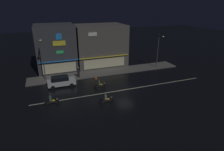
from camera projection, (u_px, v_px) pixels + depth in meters
ground_plane at (125, 90)px, 28.82m from camera, size 140.00×140.00×0.00m
lane_divider_stripe at (125, 90)px, 28.82m from camera, size 27.46×0.16×0.01m
sidewalk_far at (108, 72)px, 36.03m from camera, size 28.90×3.64×0.14m
storefront_left_block at (99, 45)px, 39.33m from camera, size 10.46×7.45×8.32m
storefront_center_block at (56, 47)px, 36.73m from camera, size 7.42×8.05×8.61m
streetlamp_west at (43, 56)px, 30.55m from camera, size 0.44×1.64×7.16m
streetlamp_mid at (159, 48)px, 37.16m from camera, size 0.44×1.64×6.55m
pedestrian_on_sidewalk at (79, 72)px, 33.08m from camera, size 0.39×0.39×1.89m
parked_car_near_kerb at (61, 81)px, 29.74m from camera, size 4.30×1.98×1.67m
motorcycle_lead at (100, 85)px, 29.06m from camera, size 1.90×0.60×1.52m
motorcycle_following at (51, 101)px, 24.29m from camera, size 1.90×0.60×1.52m
motorcycle_opposite_lane at (106, 99)px, 24.66m from camera, size 1.90×0.60×1.52m
traffic_cone at (96, 77)px, 32.79m from camera, size 0.36×0.36×0.55m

